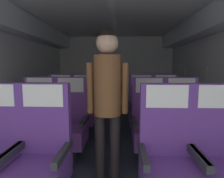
{
  "coord_description": "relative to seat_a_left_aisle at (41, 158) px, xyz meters",
  "views": [
    {
      "loc": [
        0.14,
        -0.24,
        1.28
      ],
      "look_at": [
        -0.01,
        3.32,
        0.84
      ],
      "focal_mm": 29.74,
      "sensor_mm": 36.0,
      "label": 1
    }
  ],
  "objects": [
    {
      "name": "seat_b_left_aisle",
      "position": [
        0.0,
        0.94,
        0.0
      ],
      "size": [
        0.48,
        0.51,
        1.13
      ],
      "color": "#38383D",
      "rests_on": "ground"
    },
    {
      "name": "seat_b_right_aisle",
      "position": [
        1.53,
        0.95,
        0.0
      ],
      "size": [
        0.48,
        0.51,
        1.13
      ],
      "color": "#38383D",
      "rests_on": "ground"
    },
    {
      "name": "seat_a_left_aisle",
      "position": [
        0.0,
        0.0,
        0.0
      ],
      "size": [
        0.48,
        0.51,
        1.13
      ],
      "color": "#38383D",
      "rests_on": "ground"
    },
    {
      "name": "seat_a_right_window",
      "position": [
        1.09,
        -0.0,
        0.0
      ],
      "size": [
        0.48,
        0.51,
        1.13
      ],
      "color": "#38383D",
      "rests_on": "ground"
    },
    {
      "name": "seat_c_right_window",
      "position": [
        1.09,
        1.89,
        0.0
      ],
      "size": [
        0.48,
        0.51,
        1.13
      ],
      "color": "#38383D",
      "rests_on": "ground"
    },
    {
      "name": "seat_b_right_window",
      "position": [
        1.09,
        0.94,
        0.0
      ],
      "size": [
        0.48,
        0.51,
        1.13
      ],
      "color": "#38383D",
      "rests_on": "ground"
    },
    {
      "name": "flight_attendant",
      "position": [
        0.56,
        0.38,
        0.54
      ],
      "size": [
        0.43,
        0.28,
        1.65
      ],
      "rotation": [
        0.0,
        0.0,
        2.96
      ],
      "color": "black",
      "rests_on": "ground"
    },
    {
      "name": "seat_c_left_aisle",
      "position": [
        -0.01,
        1.89,
        0.0
      ],
      "size": [
        0.48,
        0.51,
        1.13
      ],
      "color": "#38383D",
      "rests_on": "ground"
    },
    {
      "name": "seat_a_right_aisle",
      "position": [
        1.54,
        0.01,
        0.0
      ],
      "size": [
        0.48,
        0.51,
        1.13
      ],
      "color": "#38383D",
      "rests_on": "ground"
    },
    {
      "name": "seat_c_right_aisle",
      "position": [
        1.53,
        1.88,
        0.0
      ],
      "size": [
        0.48,
        0.51,
        1.13
      ],
      "color": "#38383D",
      "rests_on": "ground"
    },
    {
      "name": "fuselage_shell",
      "position": [
        0.54,
        1.89,
        1.16
      ],
      "size": [
        3.76,
        5.81,
        2.27
      ],
      "color": "silver",
      "rests_on": "ground"
    },
    {
      "name": "seat_c_left_window",
      "position": [
        -0.45,
        1.89,
        0.0
      ],
      "size": [
        0.48,
        0.51,
        1.13
      ],
      "color": "#38383D",
      "rests_on": "ground"
    },
    {
      "name": "ground",
      "position": [
        0.54,
        1.62,
        -0.49
      ],
      "size": [
        3.88,
        6.16,
        0.02
      ],
      "primitive_type": "cube",
      "color": "#2D3342"
    },
    {
      "name": "seat_b_left_window",
      "position": [
        -0.45,
        0.95,
        0.0
      ],
      "size": [
        0.48,
        0.51,
        1.13
      ],
      "color": "#38383D",
      "rests_on": "ground"
    }
  ]
}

